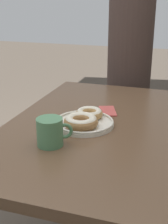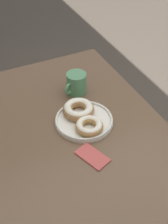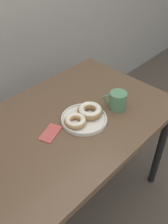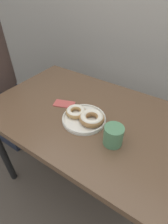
{
  "view_description": "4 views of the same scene",
  "coord_description": "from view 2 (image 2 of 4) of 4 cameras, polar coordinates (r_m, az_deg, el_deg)",
  "views": [
    {
      "loc": [
        1.19,
        0.64,
        1.29
      ],
      "look_at": [
        0.05,
        0.27,
        0.84
      ],
      "focal_mm": 50.0,
      "sensor_mm": 36.0,
      "label": 1
    },
    {
      "loc": [
        -0.85,
        0.7,
        1.7
      ],
      "look_at": [
        0.05,
        0.27,
        0.84
      ],
      "focal_mm": 50.0,
      "sensor_mm": 36.0,
      "label": 2
    },
    {
      "loc": [
        -0.69,
        -0.43,
        1.68
      ],
      "look_at": [
        0.05,
        0.27,
        0.84
      ],
      "focal_mm": 40.0,
      "sensor_mm": 36.0,
      "label": 3
    },
    {
      "loc": [
        0.46,
        -0.35,
        1.45
      ],
      "look_at": [
        0.05,
        0.27,
        0.84
      ],
      "focal_mm": 28.0,
      "sensor_mm": 36.0,
      "label": 4
    }
  ],
  "objects": [
    {
      "name": "donut_plate",
      "position": [
        1.34,
        -0.19,
        -0.94
      ],
      "size": [
        0.28,
        0.25,
        0.06
      ],
      "color": "silver",
      "rests_on": "dining_table"
    },
    {
      "name": "ground_plane",
      "position": [
        2.03,
        7.8,
        -16.66
      ],
      "size": [
        14.0,
        14.0,
        0.0
      ],
      "primitive_type": "plane",
      "color": "#4C4238"
    },
    {
      "name": "coffee_mug",
      "position": [
        1.49,
        -1.45,
        5.27
      ],
      "size": [
        0.1,
        0.13,
        0.1
      ],
      "color": "#4C7F56",
      "rests_on": "dining_table"
    },
    {
      "name": "napkin",
      "position": [
        1.22,
        1.55,
        -8.11
      ],
      "size": [
        0.15,
        0.11,
        0.01
      ],
      "color": "#BC4C47",
      "rests_on": "dining_table"
    },
    {
      "name": "dining_table",
      "position": [
        1.36,
        -1.85,
        -6.52
      ],
      "size": [
        1.18,
        0.79,
        0.78
      ],
      "color": "brown",
      "rests_on": "ground_plane"
    }
  ]
}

